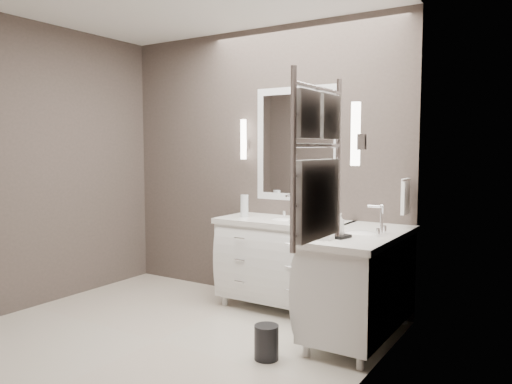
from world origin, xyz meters
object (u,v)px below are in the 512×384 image
Objects in this scene: vanity_back at (283,258)px; vanity_right at (360,279)px; towel_ladder at (317,171)px; waste_bin at (266,342)px.

vanity_back is 1.00× the size of vanity_right.
towel_ladder reaches higher than vanity_right.
towel_ladder reaches higher than waste_bin.
vanity_back and vanity_right have the same top height.
vanity_right reaches higher than waste_bin.
vanity_right is at bearing 59.84° from waste_bin.
vanity_back is at bearing 124.10° from towel_ladder.
towel_ladder is at bearing -41.15° from waste_bin.
vanity_back reaches higher than waste_bin.
vanity_back is 2.16m from towel_ladder.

